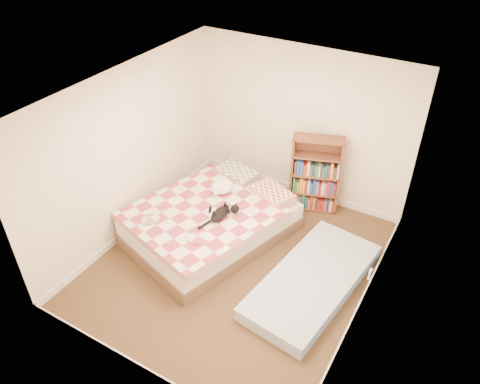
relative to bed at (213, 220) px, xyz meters
The scene contains 6 objects.
room 1.15m from the bed, 29.04° to the right, with size 3.51×4.01×2.51m.
bed is the anchor object (origin of this frame).
bookshelf 1.73m from the bed, 54.15° to the left, with size 0.85×0.50×1.28m.
floor_mattress 1.71m from the bed, ahead, with size 0.96×2.14×0.19m, color #6583A9.
black_cat 0.44m from the bed, 29.71° to the right, with size 0.38×0.67×0.15m.
white_dog 0.52m from the bed, 98.52° to the left, with size 0.48×0.48×0.17m.
Camera 1 is at (2.43, -4.09, 4.60)m, focal length 35.00 mm.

